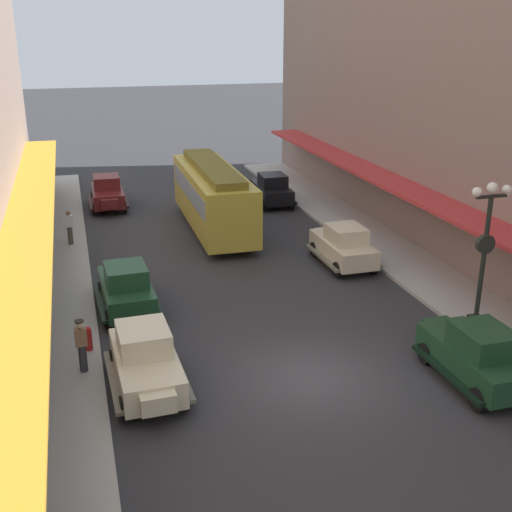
# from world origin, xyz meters

# --- Properties ---
(ground_plane) EXTENTS (200.00, 200.00, 0.00)m
(ground_plane) POSITION_xyz_m (0.00, 0.00, 0.00)
(ground_plane) COLOR #2D2D30
(sidewalk_left) EXTENTS (3.00, 60.00, 0.15)m
(sidewalk_left) POSITION_xyz_m (-7.50, 0.00, 0.07)
(sidewalk_left) COLOR #A8A59E
(sidewalk_left) RESTS_ON ground
(parked_car_0) EXTENTS (2.23, 4.29, 1.84)m
(parked_car_0) POSITION_xyz_m (-4.82, 0.77, 0.94)
(parked_car_0) COLOR beige
(parked_car_0) RESTS_ON ground
(parked_car_1) EXTENTS (2.17, 4.27, 1.84)m
(parked_car_1) POSITION_xyz_m (4.54, -1.57, 0.94)
(parked_car_1) COLOR #193D23
(parked_car_1) RESTS_ON ground
(parked_car_2) EXTENTS (2.15, 4.27, 1.84)m
(parked_car_2) POSITION_xyz_m (4.74, 8.62, 0.94)
(parked_car_2) COLOR beige
(parked_car_2) RESTS_ON ground
(parked_car_3) EXTENTS (2.26, 4.30, 1.84)m
(parked_car_3) POSITION_xyz_m (-4.84, 6.41, 0.94)
(parked_car_3) COLOR #193D23
(parked_car_3) RESTS_ON ground
(parked_car_4) EXTENTS (2.18, 4.27, 1.84)m
(parked_car_4) POSITION_xyz_m (-4.53, 21.12, 0.94)
(parked_car_4) COLOR #591919
(parked_car_4) RESTS_ON ground
(parked_car_5) EXTENTS (2.29, 4.31, 1.84)m
(parked_car_5) POSITION_xyz_m (4.79, 19.24, 0.94)
(parked_car_5) COLOR black
(parked_car_5) RESTS_ON ground
(streetcar) EXTENTS (2.64, 9.63, 3.46)m
(streetcar) POSITION_xyz_m (0.39, 15.19, 1.90)
(streetcar) COLOR gold
(streetcar) RESTS_ON ground
(lamp_post_with_clock) EXTENTS (1.42, 0.44, 5.16)m
(lamp_post_with_clock) POSITION_xyz_m (6.40, 1.17, 2.99)
(lamp_post_with_clock) COLOR black
(lamp_post_with_clock) RESTS_ON sidewalk_right
(fire_hydrant) EXTENTS (0.24, 0.24, 0.82)m
(fire_hydrant) POSITION_xyz_m (-6.35, 3.36, 0.56)
(fire_hydrant) COLOR #B21E19
(fire_hydrant) RESTS_ON sidewalk_left
(pedestrian_0) EXTENTS (0.36, 0.28, 1.67)m
(pedestrian_0) POSITION_xyz_m (-6.55, 2.03, 1.01)
(pedestrian_0) COLOR #2D2D33
(pedestrian_0) RESTS_ON sidewalk_left
(pedestrian_1) EXTENTS (0.36, 0.24, 1.64)m
(pedestrian_1) POSITION_xyz_m (-6.73, 14.49, 0.99)
(pedestrian_1) COLOR #4C4238
(pedestrian_1) RESTS_ON sidewalk_left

